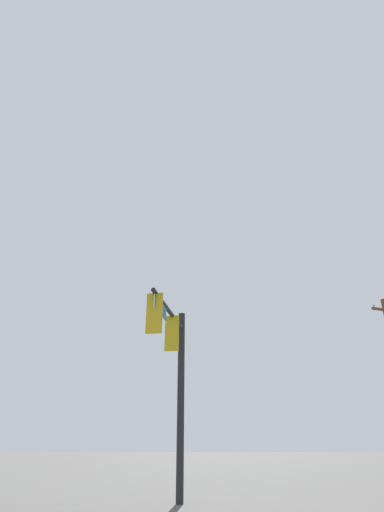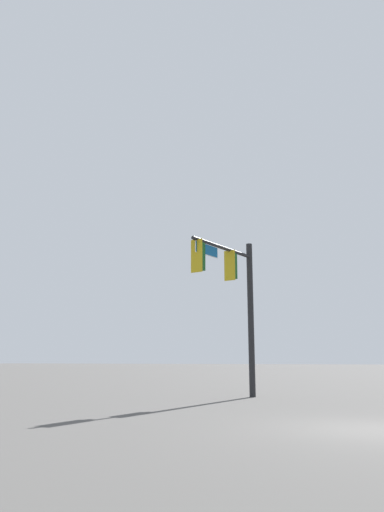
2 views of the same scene
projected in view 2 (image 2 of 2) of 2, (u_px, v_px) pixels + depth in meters
ground_plane at (382, 430)px, 11.27m from camera, size 400.00×400.00×0.00m
signal_pole_near at (235, 291)px, 21.36m from camera, size 4.54×1.20×6.78m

